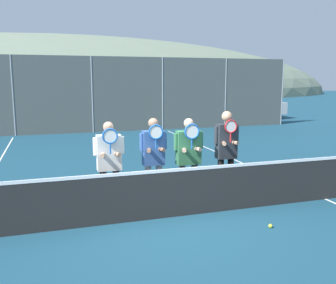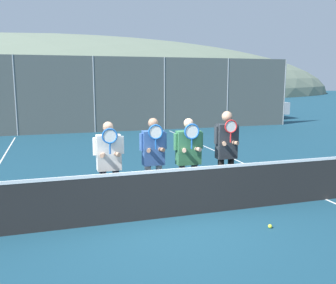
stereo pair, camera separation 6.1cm
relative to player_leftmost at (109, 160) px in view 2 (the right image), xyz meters
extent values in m
plane|color=navy|center=(0.96, -0.56, -1.02)|extent=(120.00, 120.00, 0.00)
ellipsoid|color=slate|center=(0.96, 58.00, -1.02)|extent=(95.49, 53.05, 18.57)
cube|color=#9EA3A8|center=(1.08, 20.48, 0.73)|extent=(15.14, 5.00, 3.50)
cube|color=#3D4247|center=(1.08, 20.48, 2.66)|extent=(15.64, 5.50, 0.36)
cylinder|color=gray|center=(-2.48, 11.04, 0.76)|extent=(0.06, 0.06, 3.55)
cylinder|color=gray|center=(0.96, 11.04, 0.76)|extent=(0.06, 0.06, 3.55)
cylinder|color=gray|center=(4.40, 11.04, 0.76)|extent=(0.06, 0.06, 3.55)
cylinder|color=gray|center=(7.84, 11.04, 0.76)|extent=(0.06, 0.06, 3.55)
cylinder|color=gray|center=(11.27, 11.04, 0.76)|extent=(0.06, 0.06, 3.55)
cube|color=#4C5451|center=(0.96, 11.04, 0.76)|extent=(20.63, 0.02, 3.55)
cube|color=black|center=(0.96, -0.56, -0.59)|extent=(9.26, 0.02, 0.86)
cube|color=white|center=(0.96, -0.56, -0.13)|extent=(9.26, 0.03, 0.06)
cube|color=white|center=(4.47, 2.44, -1.01)|extent=(0.05, 16.00, 0.01)
cylinder|color=#232838|center=(-0.12, 0.01, -0.60)|extent=(0.13, 0.13, 0.84)
cylinder|color=#232838|center=(0.12, 0.01, -0.60)|extent=(0.13, 0.13, 0.84)
cube|color=white|center=(0.00, 0.01, 0.15)|extent=(0.44, 0.22, 0.66)
sphere|color=tan|center=(0.00, 0.01, 0.63)|extent=(0.19, 0.19, 0.19)
cylinder|color=white|center=(-0.25, 0.01, 0.28)|extent=(0.08, 0.08, 0.32)
cylinder|color=white|center=(0.25, 0.01, 0.28)|extent=(0.08, 0.08, 0.32)
cylinder|color=tan|center=(-0.11, -0.08, 0.14)|extent=(0.16, 0.27, 0.08)
cylinder|color=tan|center=(0.11, -0.08, 0.14)|extent=(0.16, 0.27, 0.08)
cylinder|color=#1E5BAD|center=(0.00, -0.17, 0.26)|extent=(0.03, 0.03, 0.20)
torus|color=#1E5BAD|center=(0.00, -0.17, 0.48)|extent=(0.29, 0.03, 0.29)
cylinder|color=silver|center=(0.00, -0.17, 0.48)|extent=(0.24, 0.00, 0.24)
cylinder|color=white|center=(0.77, 0.12, -0.59)|extent=(0.13, 0.13, 0.85)
cylinder|color=white|center=(1.00, 0.12, -0.59)|extent=(0.13, 0.13, 0.85)
cube|color=#335693|center=(0.88, 0.12, 0.17)|extent=(0.42, 0.22, 0.67)
sphere|color=#997056|center=(0.88, 0.12, 0.65)|extent=(0.19, 0.19, 0.19)
cylinder|color=#335693|center=(0.65, 0.12, 0.30)|extent=(0.08, 0.08, 0.33)
cylinder|color=#335693|center=(1.12, 0.12, 0.30)|extent=(0.08, 0.08, 0.33)
cylinder|color=#997056|center=(0.78, 0.03, 0.15)|extent=(0.16, 0.27, 0.08)
cylinder|color=#997056|center=(0.99, 0.03, 0.15)|extent=(0.16, 0.27, 0.08)
cylinder|color=#1E5BAD|center=(0.88, -0.06, 0.27)|extent=(0.03, 0.03, 0.20)
torus|color=#1E5BAD|center=(0.88, -0.06, 0.50)|extent=(0.29, 0.03, 0.29)
cylinder|color=silver|center=(0.88, -0.06, 0.50)|extent=(0.24, 0.00, 0.24)
cylinder|color=#56565B|center=(1.43, -0.01, -0.60)|extent=(0.13, 0.13, 0.84)
cylinder|color=#56565B|center=(1.70, -0.01, -0.60)|extent=(0.13, 0.13, 0.84)
cube|color=#337047|center=(1.57, -0.01, 0.16)|extent=(0.48, 0.22, 0.67)
sphere|color=tan|center=(1.57, -0.01, 0.64)|extent=(0.19, 0.19, 0.19)
cylinder|color=#337047|center=(1.30, -0.01, 0.29)|extent=(0.08, 0.08, 0.33)
cylinder|color=#337047|center=(1.83, -0.01, 0.29)|extent=(0.08, 0.08, 0.33)
cylinder|color=tan|center=(1.45, -0.10, 0.14)|extent=(0.16, 0.27, 0.08)
cylinder|color=tan|center=(1.69, -0.10, 0.14)|extent=(0.16, 0.27, 0.08)
cylinder|color=#1E5BAD|center=(1.57, -0.19, 0.26)|extent=(0.03, 0.03, 0.20)
torus|color=#1E5BAD|center=(1.57, -0.19, 0.50)|extent=(0.31, 0.03, 0.31)
cylinder|color=silver|center=(1.57, -0.19, 0.50)|extent=(0.25, 0.00, 0.25)
cylinder|color=black|center=(2.30, 0.04, -0.57)|extent=(0.13, 0.13, 0.90)
cylinder|color=black|center=(2.53, 0.04, -0.57)|extent=(0.13, 0.13, 0.90)
cube|color=#282D33|center=(2.41, 0.04, 0.23)|extent=(0.41, 0.22, 0.71)
sphere|color=tan|center=(2.41, 0.04, 0.74)|extent=(0.22, 0.22, 0.22)
cylinder|color=#282D33|center=(2.18, 0.04, 0.37)|extent=(0.08, 0.08, 0.35)
cylinder|color=#282D33|center=(2.65, 0.04, 0.37)|extent=(0.08, 0.08, 0.35)
cylinder|color=tan|center=(2.31, -0.05, 0.22)|extent=(0.16, 0.27, 0.08)
cylinder|color=tan|center=(2.52, -0.05, 0.22)|extent=(0.16, 0.27, 0.08)
cylinder|color=red|center=(2.41, -0.14, 0.34)|extent=(0.03, 0.03, 0.20)
torus|color=red|center=(2.41, -0.14, 0.56)|extent=(0.27, 0.03, 0.27)
cylinder|color=silver|center=(2.41, -0.14, 0.56)|extent=(0.23, 0.00, 0.23)
cylinder|color=black|center=(-3.19, 13.13, -0.72)|extent=(0.60, 0.16, 0.60)
cylinder|color=black|center=(-3.19, 14.91, -0.72)|extent=(0.60, 0.16, 0.60)
cube|color=silver|center=(0.47, 14.04, -0.33)|extent=(4.52, 1.74, 0.77)
cube|color=#2D3842|center=(0.47, 14.04, 0.37)|extent=(2.48, 1.60, 0.63)
cylinder|color=black|center=(1.94, 13.15, -0.72)|extent=(0.60, 0.16, 0.60)
cylinder|color=black|center=(1.94, 14.93, -0.72)|extent=(0.60, 0.16, 0.60)
cylinder|color=black|center=(-0.99, 13.15, -0.72)|extent=(0.60, 0.16, 0.60)
cylinder|color=black|center=(-0.99, 14.93, -0.72)|extent=(0.60, 0.16, 0.60)
cube|color=maroon|center=(5.79, 14.47, -0.31)|extent=(4.74, 1.82, 0.82)
cube|color=#2D3842|center=(5.79, 14.47, 0.43)|extent=(2.61, 1.67, 0.67)
cylinder|color=black|center=(7.33, 13.54, -0.72)|extent=(0.60, 0.16, 0.60)
cylinder|color=black|center=(7.33, 15.40, -0.72)|extent=(0.60, 0.16, 0.60)
cylinder|color=black|center=(4.25, 13.54, -0.72)|extent=(0.60, 0.16, 0.60)
cylinder|color=black|center=(4.25, 15.40, -0.72)|extent=(0.60, 0.16, 0.60)
cube|color=#B2B7BC|center=(11.07, 14.17, -0.35)|extent=(4.43, 1.73, 0.74)
cube|color=#2D3842|center=(11.07, 14.17, 0.33)|extent=(2.44, 1.59, 0.61)
cylinder|color=black|center=(12.51, 13.29, -0.72)|extent=(0.60, 0.16, 0.60)
cylinder|color=black|center=(12.51, 15.06, -0.72)|extent=(0.60, 0.16, 0.60)
cylinder|color=black|center=(9.63, 13.29, -0.72)|extent=(0.60, 0.16, 0.60)
cylinder|color=black|center=(9.63, 15.06, -0.72)|extent=(0.60, 0.16, 0.60)
sphere|color=#CCDB33|center=(2.49, -1.55, -0.98)|extent=(0.07, 0.07, 0.07)
camera|label=1|loc=(-1.02, -6.78, 1.50)|focal=40.00mm
camera|label=2|loc=(-0.96, -6.80, 1.50)|focal=40.00mm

